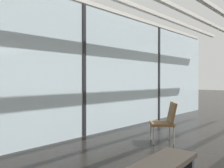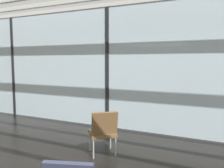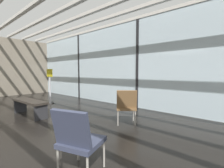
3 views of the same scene
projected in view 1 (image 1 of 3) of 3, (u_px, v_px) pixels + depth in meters
name	position (u px, v px, depth m)	size (l,w,h in m)	color
glass_curtain_wall	(83.00, 70.00, 5.91)	(14.00, 0.08, 3.19)	silver
window_mullion_1	(83.00, 70.00, 5.91)	(0.10, 0.12, 3.19)	black
window_mullion_2	(158.00, 73.00, 8.54)	(0.10, 0.12, 3.19)	black
lounge_chair_1	(166.00, 119.00, 5.35)	(0.70, 0.71, 0.87)	brown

